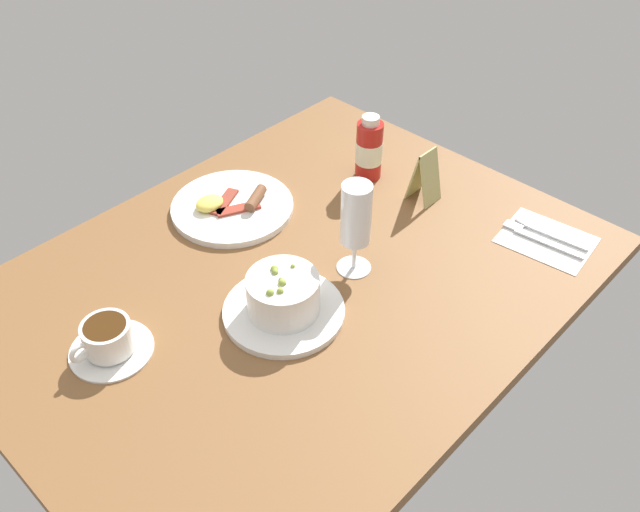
{
  "coord_description": "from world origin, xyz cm",
  "views": [
    {
      "loc": [
        -63.48,
        -66.99,
        85.26
      ],
      "look_at": [
        3.01,
        -3.64,
        5.14
      ],
      "focal_mm": 38.36,
      "sensor_mm": 36.0,
      "label": 1
    }
  ],
  "objects_px": {
    "wine_glass": "(356,218)",
    "menu_card": "(425,176)",
    "porridge_bowl": "(283,298)",
    "coffee_cup": "(108,340)",
    "breakfast_plate": "(232,206)",
    "cutlery_setting": "(545,238)",
    "sauce_bottle_red": "(369,150)"
  },
  "relations": [
    {
      "from": "cutlery_setting",
      "to": "sauce_bottle_red",
      "type": "distance_m",
      "value": 0.41
    },
    {
      "from": "sauce_bottle_red",
      "to": "breakfast_plate",
      "type": "bearing_deg",
      "value": 157.17
    },
    {
      "from": "cutlery_setting",
      "to": "menu_card",
      "type": "xyz_separation_m",
      "value": [
        -0.06,
        0.26,
        0.05
      ]
    },
    {
      "from": "porridge_bowl",
      "to": "sauce_bottle_red",
      "type": "relative_size",
      "value": 1.45
    },
    {
      "from": "sauce_bottle_red",
      "to": "breakfast_plate",
      "type": "height_order",
      "value": "sauce_bottle_red"
    },
    {
      "from": "sauce_bottle_red",
      "to": "breakfast_plate",
      "type": "xyz_separation_m",
      "value": [
        -0.29,
        0.12,
        -0.06
      ]
    },
    {
      "from": "cutlery_setting",
      "to": "porridge_bowl",
      "type": "bearing_deg",
      "value": 155.51
    },
    {
      "from": "porridge_bowl",
      "to": "menu_card",
      "type": "relative_size",
      "value": 1.83
    },
    {
      "from": "cutlery_setting",
      "to": "coffee_cup",
      "type": "distance_m",
      "value": 0.83
    },
    {
      "from": "wine_glass",
      "to": "sauce_bottle_red",
      "type": "xyz_separation_m",
      "value": [
        0.25,
        0.18,
        -0.05
      ]
    },
    {
      "from": "menu_card",
      "to": "breakfast_plate",
      "type": "bearing_deg",
      "value": 139.5
    },
    {
      "from": "cutlery_setting",
      "to": "coffee_cup",
      "type": "height_order",
      "value": "coffee_cup"
    },
    {
      "from": "coffee_cup",
      "to": "breakfast_plate",
      "type": "relative_size",
      "value": 0.55
    },
    {
      "from": "porridge_bowl",
      "to": "breakfast_plate",
      "type": "distance_m",
      "value": 0.32
    },
    {
      "from": "wine_glass",
      "to": "sauce_bottle_red",
      "type": "bearing_deg",
      "value": 35.72
    },
    {
      "from": "breakfast_plate",
      "to": "menu_card",
      "type": "bearing_deg",
      "value": -40.5
    },
    {
      "from": "porridge_bowl",
      "to": "coffee_cup",
      "type": "bearing_deg",
      "value": 150.77
    },
    {
      "from": "breakfast_plate",
      "to": "menu_card",
      "type": "height_order",
      "value": "menu_card"
    },
    {
      "from": "sauce_bottle_red",
      "to": "menu_card",
      "type": "relative_size",
      "value": 1.27
    },
    {
      "from": "cutlery_setting",
      "to": "breakfast_plate",
      "type": "xyz_separation_m",
      "value": [
        -0.36,
        0.51,
        0.01
      ]
    },
    {
      "from": "cutlery_setting",
      "to": "menu_card",
      "type": "bearing_deg",
      "value": 102.52
    },
    {
      "from": "wine_glass",
      "to": "breakfast_plate",
      "type": "xyz_separation_m",
      "value": [
        -0.04,
        0.3,
        -0.11
      ]
    },
    {
      "from": "wine_glass",
      "to": "breakfast_plate",
      "type": "distance_m",
      "value": 0.32
    },
    {
      "from": "coffee_cup",
      "to": "wine_glass",
      "type": "distance_m",
      "value": 0.46
    },
    {
      "from": "wine_glass",
      "to": "menu_card",
      "type": "height_order",
      "value": "wine_glass"
    },
    {
      "from": "porridge_bowl",
      "to": "sauce_bottle_red",
      "type": "distance_m",
      "value": 0.45
    },
    {
      "from": "wine_glass",
      "to": "menu_card",
      "type": "relative_size",
      "value": 1.61
    },
    {
      "from": "cutlery_setting",
      "to": "menu_card",
      "type": "relative_size",
      "value": 1.59
    },
    {
      "from": "cutlery_setting",
      "to": "wine_glass",
      "type": "distance_m",
      "value": 0.4
    },
    {
      "from": "coffee_cup",
      "to": "breakfast_plate",
      "type": "height_order",
      "value": "coffee_cup"
    },
    {
      "from": "cutlery_setting",
      "to": "breakfast_plate",
      "type": "bearing_deg",
      "value": 125.0
    },
    {
      "from": "cutlery_setting",
      "to": "breakfast_plate",
      "type": "height_order",
      "value": "breakfast_plate"
    }
  ]
}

